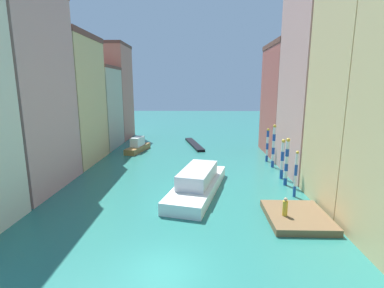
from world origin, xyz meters
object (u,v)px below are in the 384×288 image
at_px(waterfront_dock, 297,217).
at_px(mooring_pole_4, 267,145).
at_px(person_on_dock, 285,207).
at_px(mooring_pole_0, 296,174).
at_px(mooring_pole_1, 287,161).
at_px(gondola_black, 194,144).
at_px(mooring_pole_2, 282,159).
at_px(vaporetto_white, 198,183).
at_px(motorboat_0, 138,146).
at_px(mooring_pole_3, 274,146).

bearing_deg(waterfront_dock, mooring_pole_4, 84.36).
height_order(person_on_dock, mooring_pole_4, mooring_pole_4).
relative_size(waterfront_dock, mooring_pole_0, 1.19).
relative_size(mooring_pole_1, mooring_pole_4, 1.09).
bearing_deg(gondola_black, mooring_pole_2, -60.55).
relative_size(person_on_dock, mooring_pole_2, 0.32).
bearing_deg(mooring_pole_2, person_on_dock, -104.57).
height_order(vaporetto_white, motorboat_0, vaporetto_white).
bearing_deg(mooring_pole_0, mooring_pole_1, 88.20).
distance_m(mooring_pole_1, mooring_pole_4, 9.12).
bearing_deg(motorboat_0, waterfront_dock, -52.95).
relative_size(person_on_dock, mooring_pole_0, 0.32).
bearing_deg(motorboat_0, mooring_pole_0, -44.36).
bearing_deg(motorboat_0, mooring_pole_3, -23.72).
distance_m(mooring_pole_0, mooring_pole_3, 9.47).
xyz_separation_m(mooring_pole_0, vaporetto_white, (-8.64, 0.89, -1.24)).
relative_size(waterfront_dock, person_on_dock, 3.66).
xyz_separation_m(mooring_pole_0, mooring_pole_2, (0.28, 5.09, 0.05)).
height_order(person_on_dock, vaporetto_white, vaporetto_white).
bearing_deg(vaporetto_white, mooring_pole_4, 51.35).
bearing_deg(mooring_pole_1, mooring_pole_3, 86.85).
xyz_separation_m(mooring_pole_0, mooring_pole_4, (0.36, 12.14, 0.10)).
relative_size(waterfront_dock, mooring_pole_3, 0.95).
distance_m(waterfront_dock, mooring_pole_4, 16.84).
bearing_deg(motorboat_0, person_on_dock, -55.10).
relative_size(mooring_pole_2, mooring_pole_3, 0.82).
height_order(mooring_pole_0, gondola_black, mooring_pole_0).
distance_m(person_on_dock, mooring_pole_1, 8.35).
bearing_deg(vaporetto_white, waterfront_dock, -36.24).
xyz_separation_m(mooring_pole_2, vaporetto_white, (-8.92, -4.20, -1.29)).
height_order(waterfront_dock, person_on_dock, person_on_dock).
relative_size(mooring_pole_2, motorboat_0, 0.69).
relative_size(mooring_pole_0, mooring_pole_2, 0.98).
relative_size(mooring_pole_1, mooring_pole_2, 1.12).
relative_size(mooring_pole_4, vaporetto_white, 0.37).
bearing_deg(motorboat_0, mooring_pole_1, -38.80).
relative_size(vaporetto_white, motorboat_0, 1.90).
bearing_deg(mooring_pole_4, mooring_pole_1, -91.67).
height_order(mooring_pole_3, mooring_pole_4, mooring_pole_3).
height_order(waterfront_dock, mooring_pole_0, mooring_pole_0).
height_order(mooring_pole_0, motorboat_0, mooring_pole_0).
height_order(waterfront_dock, mooring_pole_2, mooring_pole_2).
height_order(mooring_pole_3, motorboat_0, mooring_pole_3).
height_order(mooring_pole_2, mooring_pole_3, mooring_pole_3).
bearing_deg(vaporetto_white, person_on_dock, -42.18).
distance_m(person_on_dock, motorboat_0, 27.25).
xyz_separation_m(waterfront_dock, mooring_pole_3, (1.73, 13.94, 2.43)).
height_order(mooring_pole_0, vaporetto_white, mooring_pole_0).
relative_size(waterfront_dock, mooring_pole_2, 1.17).
xyz_separation_m(mooring_pole_2, mooring_pole_4, (0.08, 7.05, 0.05)).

